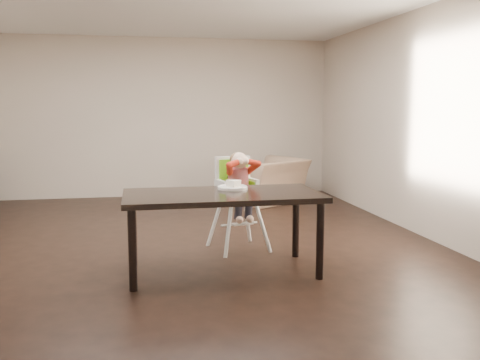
% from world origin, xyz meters
% --- Properties ---
extents(ground, '(7.00, 7.00, 0.00)m').
position_xyz_m(ground, '(0.00, 0.00, 0.00)').
color(ground, black).
rests_on(ground, ground).
extents(room_walls, '(6.02, 7.02, 2.71)m').
position_xyz_m(room_walls, '(0.00, 0.00, 1.86)').
color(room_walls, '#BFB09F').
rests_on(room_walls, ground).
extents(dining_table, '(1.80, 0.90, 0.75)m').
position_xyz_m(dining_table, '(0.43, -1.01, 0.67)').
color(dining_table, black).
rests_on(dining_table, ground).
extents(high_chair, '(0.53, 0.53, 1.06)m').
position_xyz_m(high_chair, '(0.72, -0.21, 0.74)').
color(high_chair, white).
rests_on(high_chair, ground).
extents(plate, '(0.38, 0.38, 0.08)m').
position_xyz_m(plate, '(0.57, -0.79, 0.78)').
color(plate, white).
rests_on(plate, dining_table).
extents(armchair, '(1.30, 1.17, 0.95)m').
position_xyz_m(armchair, '(1.72, 2.49, 0.48)').
color(armchair, tan).
rests_on(armchair, ground).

